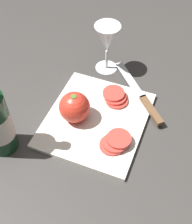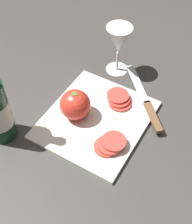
{
  "view_description": "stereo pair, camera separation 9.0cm",
  "coord_description": "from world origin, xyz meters",
  "px_view_note": "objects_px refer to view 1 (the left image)",
  "views": [
    {
      "loc": [
        -0.48,
        -0.23,
        0.74
      ],
      "look_at": [
        0.06,
        -0.01,
        0.04
      ],
      "focal_mm": 50.0,
      "sensor_mm": 36.0,
      "label": 1
    },
    {
      "loc": [
        -0.44,
        -0.31,
        0.74
      ],
      "look_at": [
        0.06,
        -0.01,
        0.04
      ],
      "focal_mm": 50.0,
      "sensor_mm": 36.0,
      "label": 2
    }
  ],
  "objects_px": {
    "wine_glass": "(107,40)",
    "tomato_slice_stack_far": "(115,142)",
    "whole_tomato": "(75,107)",
    "knife": "(146,102)",
    "tomato_slice_stack_near": "(115,97)"
  },
  "relations": [
    {
      "from": "wine_glass",
      "to": "whole_tomato",
      "type": "relative_size",
      "value": 1.87
    },
    {
      "from": "tomato_slice_stack_near",
      "to": "tomato_slice_stack_far",
      "type": "distance_m",
      "value": 0.17
    },
    {
      "from": "wine_glass",
      "to": "knife",
      "type": "distance_m",
      "value": 0.24
    },
    {
      "from": "whole_tomato",
      "to": "tomato_slice_stack_near",
      "type": "height_order",
      "value": "whole_tomato"
    },
    {
      "from": "wine_glass",
      "to": "tomato_slice_stack_far",
      "type": "xyz_separation_m",
      "value": [
        -0.3,
        -0.14,
        -0.09
      ]
    },
    {
      "from": "wine_glass",
      "to": "knife",
      "type": "height_order",
      "value": "wine_glass"
    },
    {
      "from": "whole_tomato",
      "to": "knife",
      "type": "xyz_separation_m",
      "value": [
        0.13,
        -0.18,
        -0.04
      ]
    },
    {
      "from": "wine_glass",
      "to": "whole_tomato",
      "type": "xyz_separation_m",
      "value": [
        -0.25,
        0.01,
        -0.06
      ]
    },
    {
      "from": "wine_glass",
      "to": "knife",
      "type": "relative_size",
      "value": 0.74
    },
    {
      "from": "knife",
      "to": "tomato_slice_stack_far",
      "type": "distance_m",
      "value": 0.18
    },
    {
      "from": "tomato_slice_stack_far",
      "to": "knife",
      "type": "bearing_deg",
      "value": -12.0
    },
    {
      "from": "tomato_slice_stack_near",
      "to": "tomato_slice_stack_far",
      "type": "relative_size",
      "value": 1.01
    },
    {
      "from": "whole_tomato",
      "to": "tomato_slice_stack_far",
      "type": "distance_m",
      "value": 0.16
    },
    {
      "from": "whole_tomato",
      "to": "knife",
      "type": "relative_size",
      "value": 0.4
    },
    {
      "from": "whole_tomato",
      "to": "tomato_slice_stack_far",
      "type": "xyz_separation_m",
      "value": [
        -0.05,
        -0.14,
        -0.03
      ]
    }
  ]
}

